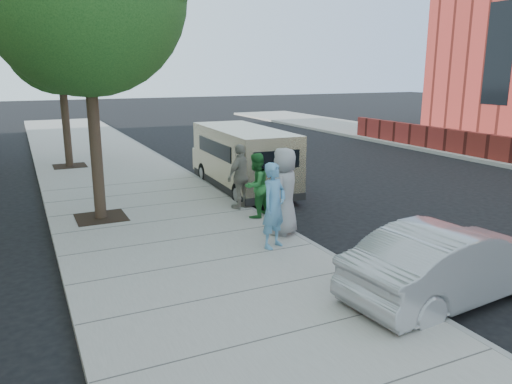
{
  "coord_description": "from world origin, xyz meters",
  "views": [
    {
      "loc": [
        -3.93,
        -9.95,
        3.69
      ],
      "look_at": [
        0.64,
        -0.36,
        1.1
      ],
      "focal_mm": 35.0,
      "sensor_mm": 36.0,
      "label": 1
    }
  ],
  "objects_px": {
    "person_striped_polo": "(241,176)",
    "parking_meter": "(282,180)",
    "sedan": "(451,263)",
    "person_officer": "(274,206)",
    "person_green_shirt": "(256,185)",
    "tree_far": "(59,36)",
    "van": "(242,158)",
    "person_gray_shirt": "(284,191)"
  },
  "relations": [
    {
      "from": "parking_meter",
      "to": "person_green_shirt",
      "type": "relative_size",
      "value": 1.01
    },
    {
      "from": "person_officer",
      "to": "person_striped_polo",
      "type": "relative_size",
      "value": 1.03
    },
    {
      "from": "person_officer",
      "to": "person_gray_shirt",
      "type": "xyz_separation_m",
      "value": [
        0.61,
        0.68,
        0.08
      ]
    },
    {
      "from": "sedan",
      "to": "person_officer",
      "type": "relative_size",
      "value": 2.22
    },
    {
      "from": "van",
      "to": "person_gray_shirt",
      "type": "relative_size",
      "value": 2.79
    },
    {
      "from": "person_officer",
      "to": "person_green_shirt",
      "type": "relative_size",
      "value": 1.1
    },
    {
      "from": "parking_meter",
      "to": "person_green_shirt",
      "type": "height_order",
      "value": "parking_meter"
    },
    {
      "from": "tree_far",
      "to": "parking_meter",
      "type": "distance_m",
      "value": 11.55
    },
    {
      "from": "person_green_shirt",
      "to": "parking_meter",
      "type": "bearing_deg",
      "value": 63.24
    },
    {
      "from": "person_green_shirt",
      "to": "person_gray_shirt",
      "type": "distance_m",
      "value": 1.45
    },
    {
      "from": "sedan",
      "to": "person_officer",
      "type": "height_order",
      "value": "person_officer"
    },
    {
      "from": "person_officer",
      "to": "sedan",
      "type": "bearing_deg",
      "value": -88.2
    },
    {
      "from": "person_green_shirt",
      "to": "person_officer",
      "type": "bearing_deg",
      "value": 44.94
    },
    {
      "from": "person_striped_polo",
      "to": "van",
      "type": "bearing_deg",
      "value": -142.32
    },
    {
      "from": "parking_meter",
      "to": "person_gray_shirt",
      "type": "height_order",
      "value": "person_gray_shirt"
    },
    {
      "from": "person_officer",
      "to": "tree_far",
      "type": "bearing_deg",
      "value": 78.37
    },
    {
      "from": "person_green_shirt",
      "to": "person_striped_polo",
      "type": "distance_m",
      "value": 0.92
    },
    {
      "from": "person_green_shirt",
      "to": "tree_far",
      "type": "bearing_deg",
      "value": -98.49
    },
    {
      "from": "sedan",
      "to": "person_striped_polo",
      "type": "relative_size",
      "value": 2.3
    },
    {
      "from": "tree_far",
      "to": "person_gray_shirt",
      "type": "height_order",
      "value": "tree_far"
    },
    {
      "from": "person_striped_polo",
      "to": "parking_meter",
      "type": "bearing_deg",
      "value": 63.82
    },
    {
      "from": "tree_far",
      "to": "person_officer",
      "type": "distance_m",
      "value": 12.29
    },
    {
      "from": "parking_meter",
      "to": "van",
      "type": "relative_size",
      "value": 0.3
    },
    {
      "from": "parking_meter",
      "to": "van",
      "type": "height_order",
      "value": "van"
    },
    {
      "from": "person_striped_polo",
      "to": "person_officer",
      "type": "bearing_deg",
      "value": 51.19
    },
    {
      "from": "sedan",
      "to": "person_green_shirt",
      "type": "xyz_separation_m",
      "value": [
        -1.02,
        5.25,
        0.3
      ]
    },
    {
      "from": "van",
      "to": "person_officer",
      "type": "bearing_deg",
      "value": -104.99
    },
    {
      "from": "person_officer",
      "to": "person_green_shirt",
      "type": "height_order",
      "value": "person_officer"
    },
    {
      "from": "person_green_shirt",
      "to": "person_gray_shirt",
      "type": "xyz_separation_m",
      "value": [
        0.0,
        -1.44,
        0.16
      ]
    },
    {
      "from": "person_gray_shirt",
      "to": "parking_meter",
      "type": "bearing_deg",
      "value": -148.98
    },
    {
      "from": "person_officer",
      "to": "person_green_shirt",
      "type": "bearing_deg",
      "value": 48.27
    },
    {
      "from": "tree_far",
      "to": "parking_meter",
      "type": "height_order",
      "value": "tree_far"
    },
    {
      "from": "van",
      "to": "person_striped_polo",
      "type": "bearing_deg",
      "value": -112.3
    },
    {
      "from": "tree_far",
      "to": "person_officer",
      "type": "bearing_deg",
      "value": -75.88
    },
    {
      "from": "sedan",
      "to": "person_officer",
      "type": "bearing_deg",
      "value": 21.7
    },
    {
      "from": "parking_meter",
      "to": "sedan",
      "type": "relative_size",
      "value": 0.41
    },
    {
      "from": "van",
      "to": "sedan",
      "type": "relative_size",
      "value": 1.37
    },
    {
      "from": "parking_meter",
      "to": "van",
      "type": "distance_m",
      "value": 4.67
    },
    {
      "from": "person_gray_shirt",
      "to": "person_striped_polo",
      "type": "xyz_separation_m",
      "value": [
        0.0,
        2.36,
        -0.11
      ]
    },
    {
      "from": "van",
      "to": "person_officer",
      "type": "xyz_separation_m",
      "value": [
        -1.71,
        -5.43,
        -0.01
      ]
    },
    {
      "from": "sedan",
      "to": "person_gray_shirt",
      "type": "relative_size",
      "value": 2.03
    },
    {
      "from": "parking_meter",
      "to": "person_officer",
      "type": "relative_size",
      "value": 0.92
    }
  ]
}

